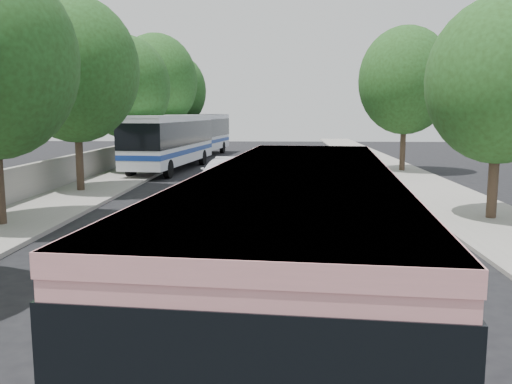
# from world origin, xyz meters

# --- Properties ---
(ground) EXTENTS (120.00, 120.00, 0.00)m
(ground) POSITION_xyz_m (0.00, 0.00, 0.00)
(ground) COLOR black
(ground) RESTS_ON ground
(sidewalk_left) EXTENTS (4.00, 90.00, 0.15)m
(sidewalk_left) POSITION_xyz_m (-8.50, 20.00, 0.07)
(sidewalk_left) COLOR #9E998E
(sidewalk_left) RESTS_ON ground
(sidewalk_right) EXTENTS (4.00, 90.00, 0.12)m
(sidewalk_right) POSITION_xyz_m (8.50, 20.00, 0.06)
(sidewalk_right) COLOR #9E998E
(sidewalk_right) RESTS_ON ground
(low_wall) EXTENTS (0.30, 90.00, 1.50)m
(low_wall) POSITION_xyz_m (-10.30, 20.00, 0.90)
(low_wall) COLOR #9E998E
(low_wall) RESTS_ON sidewalk_left
(tree_left_c) EXTENTS (6.00, 6.00, 9.35)m
(tree_left_c) POSITION_xyz_m (-8.62, 13.94, 6.12)
(tree_left_c) COLOR #38281E
(tree_left_c) RESTS_ON ground
(tree_left_d) EXTENTS (5.52, 5.52, 8.60)m
(tree_left_d) POSITION_xyz_m (-8.52, 21.94, 5.63)
(tree_left_d) COLOR #38281E
(tree_left_d) RESTS_ON ground
(tree_left_e) EXTENTS (6.30, 6.30, 9.82)m
(tree_left_e) POSITION_xyz_m (-8.42, 29.94, 6.43)
(tree_left_e) COLOR #38281E
(tree_left_e) RESTS_ON ground
(tree_left_f) EXTENTS (5.88, 5.88, 9.16)m
(tree_left_f) POSITION_xyz_m (-8.62, 37.94, 6.00)
(tree_left_f) COLOR #38281E
(tree_left_f) RESTS_ON ground
(tree_right_near) EXTENTS (5.10, 5.10, 7.95)m
(tree_right_near) POSITION_xyz_m (8.78, 7.94, 5.20)
(tree_right_near) COLOR #38281E
(tree_right_near) RESTS_ON ground
(tree_right_far) EXTENTS (6.00, 6.00, 9.35)m
(tree_right_far) POSITION_xyz_m (9.08, 23.94, 6.12)
(tree_right_far) COLOR #38281E
(tree_right_far) RESTS_ON ground
(pink_bus) EXTENTS (3.44, 10.09, 3.16)m
(pink_bus) POSITION_xyz_m (1.30, -4.00, 1.96)
(pink_bus) COLOR pink
(pink_bus) RESTS_ON ground
(pink_taxi) EXTENTS (2.26, 4.91, 1.63)m
(pink_taxi) POSITION_xyz_m (1.00, 10.44, 0.81)
(pink_taxi) COLOR #D6126F
(pink_taxi) RESTS_ON ground
(white_pickup) EXTENTS (2.56, 5.26, 1.48)m
(white_pickup) POSITION_xyz_m (-2.00, 16.31, 0.74)
(white_pickup) COLOR white
(white_pickup) RESTS_ON ground
(tour_coach_front) EXTENTS (3.97, 12.58, 3.70)m
(tour_coach_front) POSITION_xyz_m (-6.30, 24.29, 2.23)
(tour_coach_front) COLOR white
(tour_coach_front) RESTS_ON ground
(tour_coach_rear) EXTENTS (4.07, 12.49, 3.67)m
(tour_coach_rear) POSITION_xyz_m (-6.07, 35.75, 2.21)
(tour_coach_rear) COLOR silver
(tour_coach_rear) RESTS_ON ground
(taxi_roof_sign) EXTENTS (0.56, 0.22, 0.18)m
(taxi_roof_sign) POSITION_xyz_m (1.00, 10.44, 1.72)
(taxi_roof_sign) COLOR silver
(taxi_roof_sign) RESTS_ON pink_taxi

